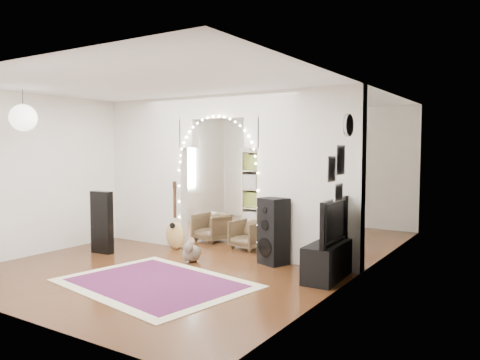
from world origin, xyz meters
The scene contains 25 objects.
floor centered at (0.00, 0.00, 0.00)m, with size 7.50×7.50×0.00m, color black.
ceiling centered at (0.00, 0.00, 2.70)m, with size 5.00×7.50×0.02m, color white.
wall_back centered at (0.00, 3.75, 1.35)m, with size 5.00×0.02×2.70m, color silver.
wall_front centered at (0.00, -3.75, 1.35)m, with size 5.00×0.02×2.70m, color silver.
wall_left centered at (-2.50, 0.00, 1.35)m, with size 0.02×7.50×2.70m, color silver.
wall_right centered at (2.50, 0.00, 1.35)m, with size 0.02×7.50×2.70m, color silver.
divider_wall centered at (0.00, 0.00, 1.42)m, with size 5.00×0.20×2.70m.
fairy_lights centered at (0.00, -0.13, 1.55)m, with size 1.64×0.04×1.60m, color #FFEABF, non-canonical shape.
window centered at (-2.47, 1.80, 1.50)m, with size 0.04×1.20×1.40m, color white.
wall_clock centered at (2.48, -0.60, 2.10)m, with size 0.31×0.31×0.03m, color white.
picture_frames centered at (2.48, -1.00, 1.50)m, with size 0.02×0.50×0.70m, color white, non-canonical shape.
paper_lantern centered at (-1.90, -2.40, 2.25)m, with size 0.40×0.40×0.40m, color white.
ceiling_fan centered at (0.00, 2.00, 2.40)m, with size 1.10×1.10×0.30m, color #B1933B, non-canonical shape.
area_rug centered at (0.36, -2.02, 0.01)m, with size 2.43×1.82×0.02m, color maroon.
guitar_case centered at (-1.65, -1.17, 0.53)m, with size 0.41×0.14×1.06m, color black.
acoustic_guitar centered at (-0.81, -0.25, 0.45)m, with size 0.43×0.23×1.03m.
tabby_cat centered at (0.02, -0.84, 0.15)m, with size 0.34×0.55×0.36m.
floor_speaker centered at (1.18, -0.25, 0.51)m, with size 0.49×0.46×1.03m.
media_console centered at (2.20, -0.58, 0.25)m, with size 0.40×1.00×0.50m, color black.
tv centered at (2.20, -0.58, 0.81)m, with size 1.07×0.14×0.62m, color black.
bookcase centered at (-0.21, 2.52, 0.86)m, with size 1.68×0.43×1.72m, color #C2B08D.
dining_table centered at (-0.33, 3.26, 0.68)m, with size 1.25×0.88×0.76m.
flower_vase centered at (-0.33, 3.26, 0.85)m, with size 0.18×0.18×0.19m, color silver.
dining_chair_left centered at (-0.67, 0.67, 0.27)m, with size 0.58×0.60×0.54m, color #483824.
dining_chair_right centered at (0.28, 0.47, 0.25)m, with size 0.54×0.56×0.51m, color #483824.
Camera 1 is at (4.60, -6.56, 1.81)m, focal length 35.00 mm.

